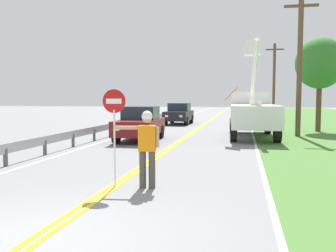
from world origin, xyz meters
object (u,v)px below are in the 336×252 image
object	(u,v)px
utility_pole_near	(300,63)
utility_pole_mid	(274,80)
flagger_worker	(147,144)
stop_sign_paddle	(114,116)
oncoming_sedan_nearest	(140,124)
roadside_tree_verge	(320,64)
utility_bucket_truck	(252,111)
oncoming_sedan_second	(179,114)

from	to	relation	value
utility_pole_near	utility_pole_mid	size ratio (longest dim) A/B	1.01
flagger_worker	utility_pole_mid	world-z (taller)	utility_pole_mid
stop_sign_paddle	utility_pole_mid	distance (m)	31.43
stop_sign_paddle	oncoming_sedan_nearest	bearing A→B (deg)	102.54
utility_pole_mid	roadside_tree_verge	size ratio (longest dim) A/B	1.30
roadside_tree_verge	stop_sign_paddle	bearing A→B (deg)	-115.24
stop_sign_paddle	utility_pole_near	bearing A→B (deg)	65.36
utility_bucket_truck	oncoming_sedan_nearest	xyz separation A→B (m)	(-5.52, -3.00, -0.58)
flagger_worker	oncoming_sedan_nearest	world-z (taller)	flagger_worker
utility_pole_near	roadside_tree_verge	size ratio (longest dim) A/B	1.31
oncoming_sedan_second	roadside_tree_verge	distance (m)	11.35
oncoming_sedan_nearest	oncoming_sedan_second	world-z (taller)	same
flagger_worker	roadside_tree_verge	distance (m)	17.81
stop_sign_paddle	utility_pole_mid	xyz separation A→B (m)	(6.05, 30.75, 2.30)
utility_bucket_truck	roadside_tree_verge	world-z (taller)	roadside_tree_verge
oncoming_sedan_nearest	utility_pole_near	distance (m)	9.43
stop_sign_paddle	utility_bucket_truck	world-z (taller)	utility_bucket_truck
utility_pole_mid	oncoming_sedan_nearest	bearing A→B (deg)	-110.69
oncoming_sedan_second	roadside_tree_verge	bearing A→B (deg)	-25.42
flagger_worker	utility_pole_near	size ratio (longest dim) A/B	0.24
flagger_worker	oncoming_sedan_nearest	distance (m)	9.61
flagger_worker	utility_pole_near	world-z (taller)	utility_pole_near
utility_pole_mid	roadside_tree_verge	xyz separation A→B (m)	(1.59, -14.55, 0.26)
oncoming_sedan_nearest	oncoming_sedan_second	xyz separation A→B (m)	(-0.06, 11.57, 0.00)
flagger_worker	utility_bucket_truck	distance (m)	12.48
stop_sign_paddle	flagger_worker	bearing A→B (deg)	7.08
oncoming_sedan_nearest	utility_pole_near	bearing A→B (deg)	25.02
flagger_worker	utility_pole_mid	distance (m)	31.25
utility_pole_mid	roadside_tree_verge	distance (m)	14.64
oncoming_sedan_second	utility_pole_mid	bearing A→B (deg)	50.47
oncoming_sedan_nearest	utility_pole_near	xyz separation A→B (m)	(8.04, 3.75, 3.20)
stop_sign_paddle	utility_pole_near	world-z (taller)	utility_pole_near
utility_bucket_truck	roadside_tree_verge	size ratio (longest dim) A/B	1.17
utility_pole_mid	stop_sign_paddle	bearing A→B (deg)	-101.12
stop_sign_paddle	roadside_tree_verge	xyz separation A→B (m)	(7.64, 16.21, 2.56)
flagger_worker	utility_bucket_truck	bearing A→B (deg)	77.52
roadside_tree_verge	flagger_worker	bearing A→B (deg)	-113.12
oncoming_sedan_second	utility_pole_near	xyz separation A→B (m)	(8.10, -7.82, 3.20)
utility_bucket_truck	utility_pole_mid	bearing A→B (deg)	82.03
oncoming_sedan_nearest	roadside_tree_verge	size ratio (longest dim) A/B	0.71
flagger_worker	utility_pole_near	bearing A→B (deg)	68.05
flagger_worker	stop_sign_paddle	xyz separation A→B (m)	(-0.76, -0.09, 0.66)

